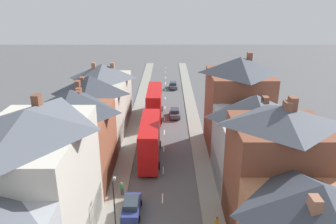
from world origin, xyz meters
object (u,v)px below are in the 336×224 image
(double_decker_bus_mid_street, at_px, (151,139))
(car_parked_right_a, at_px, (132,206))
(car_parked_left_a, at_px, (176,113))
(double_decker_bus_lead, at_px, (155,103))
(pedestrian_mid_right, at_px, (123,188))
(car_near_blue, at_px, (174,85))
(street_lamp, at_px, (115,203))
(pedestrian_mid_left, at_px, (218,223))

(double_decker_bus_mid_street, bearing_deg, car_parked_right_a, -96.26)
(double_decker_bus_mid_street, bearing_deg, car_parked_left_a, 76.94)
(car_parked_right_a, bearing_deg, double_decker_bus_lead, 87.28)
(double_decker_bus_lead, relative_size, pedestrian_mid_right, 6.71)
(car_near_blue, xyz_separation_m, pedestrian_mid_right, (-6.27, -43.05, 0.24))
(car_parked_left_a, distance_m, street_lamp, 30.79)
(car_parked_left_a, bearing_deg, street_lamp, -101.37)
(double_decker_bus_mid_street, relative_size, pedestrian_mid_right, 6.71)
(double_decker_bus_lead, distance_m, car_parked_right_a, 27.28)
(car_parked_right_a, distance_m, street_lamp, 3.83)
(street_lamp, bearing_deg, double_decker_bus_mid_street, 80.47)
(pedestrian_mid_right, bearing_deg, double_decker_bus_mid_street, 73.03)
(car_near_blue, relative_size, car_parked_right_a, 0.95)
(double_decker_bus_mid_street, xyz_separation_m, pedestrian_mid_right, (-2.66, -8.71, -1.78))
(double_decker_bus_lead, xyz_separation_m, street_lamp, (-2.44, -29.94, 0.43))
(pedestrian_mid_right, bearing_deg, pedestrian_mid_left, -31.44)
(double_decker_bus_mid_street, xyz_separation_m, car_parked_left_a, (3.61, 15.56, -1.99))
(double_decker_bus_mid_street, relative_size, car_parked_right_a, 2.58)
(pedestrian_mid_left, bearing_deg, pedestrian_mid_right, 148.56)
(car_parked_left_a, relative_size, car_parked_right_a, 0.96)
(double_decker_bus_lead, height_order, car_parked_right_a, double_decker_bus_lead)
(double_decker_bus_lead, bearing_deg, car_parked_right_a, -92.72)
(pedestrian_mid_left, height_order, pedestrian_mid_right, same)
(car_near_blue, relative_size, pedestrian_mid_right, 2.47)
(car_parked_left_a, bearing_deg, car_near_blue, 90.00)
(car_parked_left_a, height_order, car_parked_right_a, car_parked_right_a)
(double_decker_bus_lead, xyz_separation_m, pedestrian_mid_right, (-2.66, -24.11, -1.78))
(car_parked_left_a, relative_size, pedestrian_mid_left, 2.49)
(pedestrian_mid_left, distance_m, street_lamp, 9.64)
(car_near_blue, distance_m, car_parked_right_a, 46.38)
(car_near_blue, distance_m, street_lamp, 49.31)
(double_decker_bus_mid_street, xyz_separation_m, street_lamp, (-2.44, -14.53, 0.43))
(double_decker_bus_mid_street, xyz_separation_m, car_near_blue, (3.61, 34.34, -2.02))
(double_decker_bus_lead, xyz_separation_m, car_parked_left_a, (3.61, 0.15, -1.99))
(car_parked_right_a, height_order, pedestrian_mid_right, pedestrian_mid_right)
(pedestrian_mid_right, xyz_separation_m, street_lamp, (0.22, -5.82, 2.21))
(double_decker_bus_lead, relative_size, double_decker_bus_mid_street, 1.00)
(car_near_blue, xyz_separation_m, pedestrian_mid_left, (3.33, -48.92, 0.24))
(double_decker_bus_mid_street, distance_m, car_parked_left_a, 16.09)
(double_decker_bus_mid_street, height_order, street_lamp, street_lamp)
(pedestrian_mid_left, relative_size, pedestrian_mid_right, 1.00)
(double_decker_bus_lead, bearing_deg, pedestrian_mid_left, -76.97)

